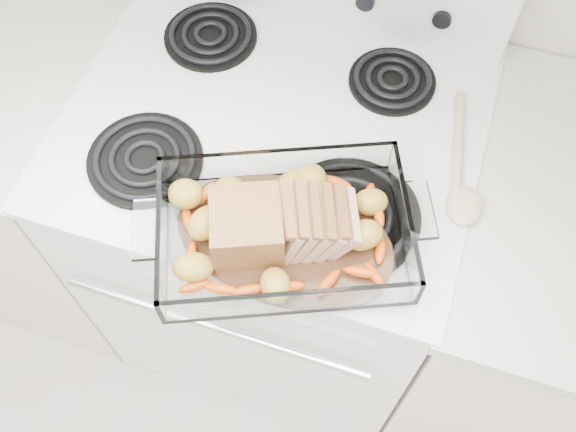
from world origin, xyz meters
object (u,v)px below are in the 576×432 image
(baking_dish, at_px, (284,234))
(counter_left, at_px, (42,167))
(pork_roast, at_px, (271,221))
(electric_range, at_px, (277,233))
(counter_right, at_px, (544,314))

(baking_dish, bearing_deg, counter_left, 139.73)
(counter_left, relative_size, pork_roast, 3.96)
(electric_range, distance_m, counter_left, 0.67)
(counter_left, relative_size, baking_dish, 2.31)
(electric_range, xyz_separation_m, counter_right, (0.66, -0.00, -0.02))
(counter_left, bearing_deg, pork_roast, -17.79)
(counter_right, relative_size, pork_roast, 3.96)
(counter_left, distance_m, counter_right, 1.33)
(counter_left, height_order, counter_right, same)
(counter_right, bearing_deg, electric_range, 179.90)
(electric_range, height_order, counter_left, electric_range)
(baking_dish, distance_m, pork_roast, 0.04)
(electric_range, height_order, pork_roast, electric_range)
(pork_roast, bearing_deg, counter_left, -174.53)
(electric_range, bearing_deg, counter_left, -179.90)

